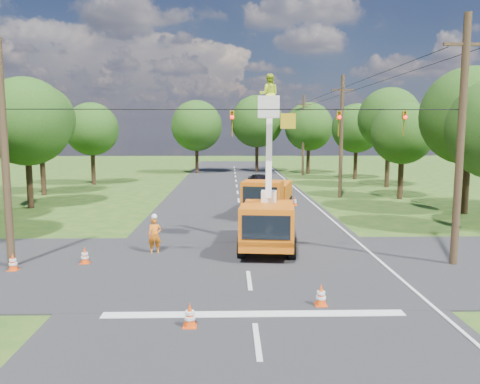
{
  "coord_description": "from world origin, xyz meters",
  "views": [
    {
      "loc": [
        -0.7,
        -16.5,
        5.43
      ],
      "look_at": [
        -0.21,
        5.42,
        2.6
      ],
      "focal_mm": 35.0,
      "sensor_mm": 36.0,
      "label": 1
    }
  ],
  "objects_px": {
    "pole_right_near": "(461,140)",
    "pole_left": "(5,156)",
    "ground_worker": "(155,235)",
    "tree_right_b": "(470,116)",
    "traffic_cone_0": "(190,315)",
    "pole_right_far": "(303,134)",
    "distant_car": "(261,181)",
    "tree_left_f": "(92,129)",
    "pole_right_mid": "(341,136)",
    "tree_far_a": "(197,126)",
    "second_truck": "(268,196)",
    "traffic_cone_6": "(295,201)",
    "tree_far_b": "(257,121)",
    "traffic_cone_4": "(13,262)",
    "tree_right_d": "(389,119)",
    "traffic_cone_3": "(85,256)",
    "tree_right_e": "(356,128)",
    "tree_far_c": "(309,127)",
    "bucket_truck": "(268,212)",
    "tree_left_d": "(26,122)",
    "tree_left_e": "(40,119)",
    "traffic_cone_2": "(288,215)",
    "tree_right_c": "(403,133)",
    "traffic_cone_1": "(321,295)"
  },
  "relations": [
    {
      "from": "ground_worker",
      "to": "traffic_cone_1",
      "type": "bearing_deg",
      "value": -57.13
    },
    {
      "from": "traffic_cone_2",
      "to": "tree_right_b",
      "type": "height_order",
      "value": "tree_right_b"
    },
    {
      "from": "traffic_cone_4",
      "to": "ground_worker",
      "type": "bearing_deg",
      "value": 26.37
    },
    {
      "from": "tree_right_b",
      "to": "tree_far_c",
      "type": "bearing_deg",
      "value": 100.39
    },
    {
      "from": "tree_right_d",
      "to": "tree_far_b",
      "type": "relative_size",
      "value": 0.94
    },
    {
      "from": "pole_right_far",
      "to": "tree_right_b",
      "type": "relative_size",
      "value": 1.04
    },
    {
      "from": "bucket_truck",
      "to": "traffic_cone_4",
      "type": "relative_size",
      "value": 11.36
    },
    {
      "from": "tree_left_e",
      "to": "traffic_cone_4",
      "type": "bearing_deg",
      "value": -71.37
    },
    {
      "from": "traffic_cone_4",
      "to": "tree_right_e",
      "type": "xyz_separation_m",
      "value": [
        23.01,
        35.5,
        5.45
      ]
    },
    {
      "from": "tree_right_d",
      "to": "tree_far_a",
      "type": "height_order",
      "value": "tree_right_d"
    },
    {
      "from": "traffic_cone_4",
      "to": "tree_far_a",
      "type": "xyz_separation_m",
      "value": [
        4.21,
        43.5,
        5.83
      ]
    },
    {
      "from": "tree_left_e",
      "to": "tree_right_c",
      "type": "relative_size",
      "value": 1.2
    },
    {
      "from": "tree_far_a",
      "to": "pole_left",
      "type": "bearing_deg",
      "value": -95.97
    },
    {
      "from": "traffic_cone_3",
      "to": "pole_right_near",
      "type": "distance_m",
      "value": 15.92
    },
    {
      "from": "traffic_cone_6",
      "to": "tree_left_d",
      "type": "bearing_deg",
      "value": -178.78
    },
    {
      "from": "distant_car",
      "to": "tree_left_f",
      "type": "distance_m",
      "value": 18.17
    },
    {
      "from": "bucket_truck",
      "to": "tree_far_c",
      "type": "bearing_deg",
      "value": 83.88
    },
    {
      "from": "traffic_cone_0",
      "to": "traffic_cone_4",
      "type": "relative_size",
      "value": 1.0
    },
    {
      "from": "bucket_truck",
      "to": "tree_left_f",
      "type": "xyz_separation_m",
      "value": [
        -15.87,
        27.12,
        3.96
      ]
    },
    {
      "from": "tree_right_e",
      "to": "pole_right_near",
      "type": "bearing_deg",
      "value": -98.61
    },
    {
      "from": "pole_right_far",
      "to": "tree_left_d",
      "type": "distance_m",
      "value": 34.33
    },
    {
      "from": "traffic_cone_6",
      "to": "ground_worker",
      "type": "bearing_deg",
      "value": -121.36
    },
    {
      "from": "bucket_truck",
      "to": "ground_worker",
      "type": "relative_size",
      "value": 4.87
    },
    {
      "from": "tree_right_e",
      "to": "distant_car",
      "type": "bearing_deg",
      "value": -142.8
    },
    {
      "from": "tree_far_c",
      "to": "pole_left",
      "type": "bearing_deg",
      "value": -114.34
    },
    {
      "from": "traffic_cone_2",
      "to": "tree_far_c",
      "type": "height_order",
      "value": "tree_far_c"
    },
    {
      "from": "traffic_cone_2",
      "to": "tree_right_e",
      "type": "distance_m",
      "value": 28.23
    },
    {
      "from": "tree_far_a",
      "to": "tree_right_e",
      "type": "bearing_deg",
      "value": -23.05
    },
    {
      "from": "tree_right_d",
      "to": "pole_right_near",
      "type": "bearing_deg",
      "value": -103.13
    },
    {
      "from": "traffic_cone_3",
      "to": "tree_left_f",
      "type": "relative_size",
      "value": 0.08
    },
    {
      "from": "pole_right_mid",
      "to": "tree_right_e",
      "type": "height_order",
      "value": "pole_right_mid"
    },
    {
      "from": "second_truck",
      "to": "pole_right_mid",
      "type": "height_order",
      "value": "pole_right_mid"
    },
    {
      "from": "pole_right_far",
      "to": "tree_right_d",
      "type": "height_order",
      "value": "pole_right_far"
    },
    {
      "from": "pole_right_near",
      "to": "pole_left",
      "type": "xyz_separation_m",
      "value": [
        -18.0,
        0.0,
        -0.61
      ]
    },
    {
      "from": "ground_worker",
      "to": "traffic_cone_6",
      "type": "xyz_separation_m",
      "value": [
        8.14,
        13.35,
        -0.47
      ]
    },
    {
      "from": "traffic_cone_1",
      "to": "traffic_cone_3",
      "type": "height_order",
      "value": "same"
    },
    {
      "from": "second_truck",
      "to": "pole_right_far",
      "type": "distance_m",
      "value": 29.19
    },
    {
      "from": "pole_left",
      "to": "tree_far_b",
      "type": "height_order",
      "value": "tree_far_b"
    },
    {
      "from": "distant_car",
      "to": "traffic_cone_0",
      "type": "bearing_deg",
      "value": -111.73
    },
    {
      "from": "tree_left_d",
      "to": "tree_left_f",
      "type": "bearing_deg",
      "value": 89.24
    },
    {
      "from": "traffic_cone_0",
      "to": "pole_right_far",
      "type": "distance_m",
      "value": 47.4
    },
    {
      "from": "second_truck",
      "to": "tree_right_d",
      "type": "xyz_separation_m",
      "value": [
        13.0,
        15.15,
        5.41
      ]
    },
    {
      "from": "traffic_cone_0",
      "to": "tree_right_c",
      "type": "distance_m",
      "value": 29.6
    },
    {
      "from": "pole_right_mid",
      "to": "pole_right_far",
      "type": "height_order",
      "value": "same"
    },
    {
      "from": "traffic_cone_4",
      "to": "tree_far_b",
      "type": "distance_m",
      "value": 47.55
    },
    {
      "from": "ground_worker",
      "to": "tree_right_b",
      "type": "height_order",
      "value": "tree_right_b"
    },
    {
      "from": "second_truck",
      "to": "tree_left_f",
      "type": "height_order",
      "value": "tree_left_f"
    },
    {
      "from": "tree_right_d",
      "to": "tree_far_a",
      "type": "relative_size",
      "value": 1.02
    },
    {
      "from": "pole_right_near",
      "to": "pole_right_mid",
      "type": "relative_size",
      "value": 1.0
    },
    {
      "from": "pole_right_mid",
      "to": "tree_far_a",
      "type": "bearing_deg",
      "value": 120.41
    }
  ]
}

